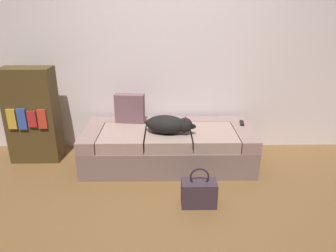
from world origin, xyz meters
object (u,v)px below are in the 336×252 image
object	(u,v)px
handbag	(199,193)
bookshelf	(32,115)
tv_remote	(242,123)
couch	(168,146)
dog_dark	(169,124)
throw_pillow	(130,108)

from	to	relation	value
handbag	bookshelf	distance (m)	2.11
tv_remote	bookshelf	size ratio (longest dim) A/B	0.14
couch	dog_dark	world-z (taller)	dog_dark
couch	bookshelf	bearing A→B (deg)	175.07
tv_remote	handbag	distance (m)	1.19
throw_pillow	bookshelf	bearing A→B (deg)	-175.58
dog_dark	throw_pillow	world-z (taller)	throw_pillow
tv_remote	throw_pillow	size ratio (longest dim) A/B	0.44
couch	tv_remote	xyz separation A→B (m)	(0.87, 0.14, 0.23)
dog_dark	handbag	world-z (taller)	dog_dark
couch	tv_remote	distance (m)	0.91
throw_pillow	tv_remote	bearing A→B (deg)	-3.38
dog_dark	bookshelf	distance (m)	1.59
throw_pillow	handbag	distance (m)	1.36
handbag	bookshelf	xyz separation A→B (m)	(-1.83, 0.97, 0.42)
tv_remote	bookshelf	distance (m)	2.43
tv_remote	throw_pillow	distance (m)	1.33
bookshelf	dog_dark	bearing A→B (deg)	-9.76
throw_pillow	handbag	bearing A→B (deg)	-55.74
throw_pillow	handbag	xyz separation A→B (m)	(0.72, -1.05, -0.48)
couch	dog_dark	distance (m)	0.35
couch	dog_dark	xyz separation A→B (m)	(0.01, -0.14, 0.32)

